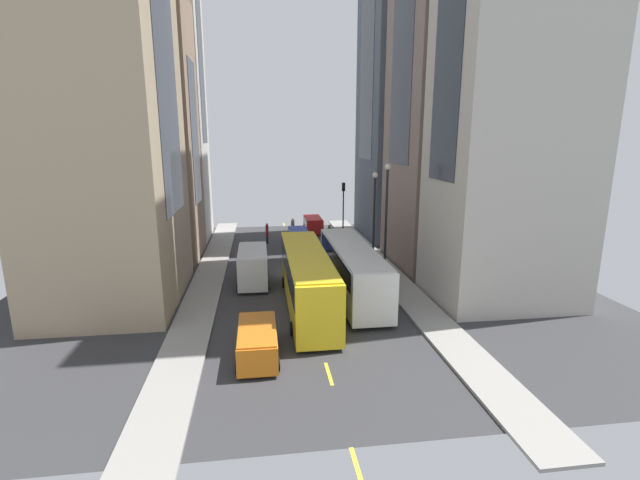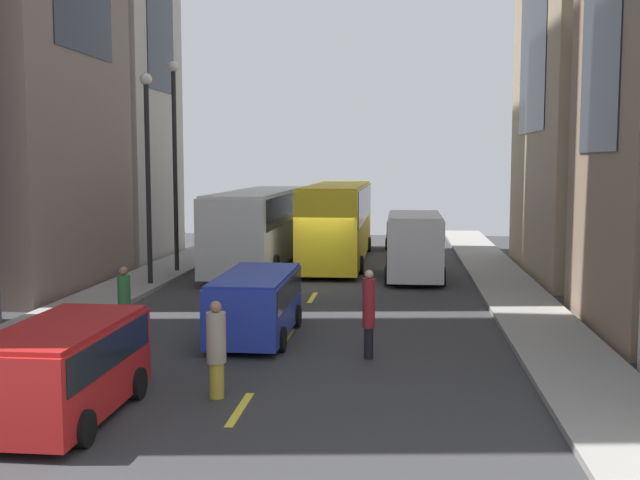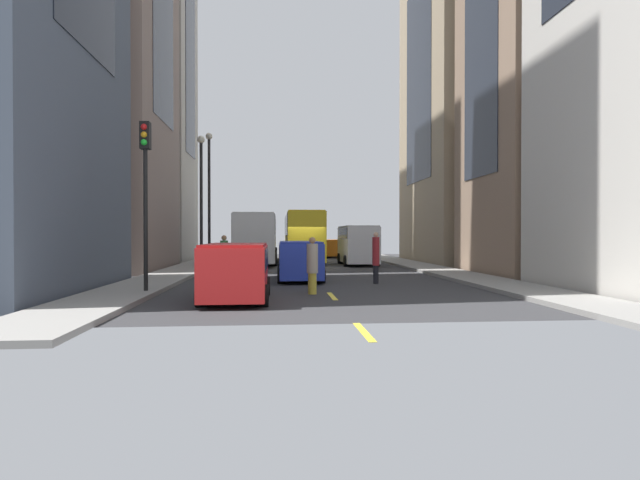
{
  "view_description": "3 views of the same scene",
  "coord_description": "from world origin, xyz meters",
  "px_view_note": "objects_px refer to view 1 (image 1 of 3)",
  "views": [
    {
      "loc": [
        2.87,
        33.15,
        10.45
      ],
      "look_at": [
        -1.84,
        -1.53,
        2.41
      ],
      "focal_mm": 25.09,
      "sensor_mm": 36.0,
      "label": 1
    },
    {
      "loc": [
        2.94,
        -28.81,
        4.6
      ],
      "look_at": [
        0.24,
        -2.89,
        1.97
      ],
      "focal_mm": 43.44,
      "sensor_mm": 36.0,
      "label": 2
    },
    {
      "loc": [
        -1.76,
        -31.14,
        2.0
      ],
      "look_at": [
        0.89,
        0.19,
        1.67
      ],
      "focal_mm": 28.12,
      "sensor_mm": 36.0,
      "label": 3
    }
  ],
  "objects_px": {
    "delivery_van_white": "(253,264)",
    "pedestrian_waiting_curb": "(329,233)",
    "car_orange_1": "(257,340)",
    "pedestrian_crossing_mid": "(267,233)",
    "streetcar_yellow": "(307,275)",
    "car_blue_0": "(299,237)",
    "pedestrian_crossing_near": "(293,227)",
    "city_bus_white": "(352,266)",
    "traffic_light_near_corner": "(343,198)",
    "car_red_2": "(313,224)"
  },
  "relations": [
    {
      "from": "car_blue_0",
      "to": "pedestrian_waiting_curb",
      "type": "height_order",
      "value": "pedestrian_waiting_curb"
    },
    {
      "from": "streetcar_yellow",
      "to": "pedestrian_crossing_mid",
      "type": "xyz_separation_m",
      "value": [
        2.13,
        -17.72,
        -1.0
      ]
    },
    {
      "from": "traffic_light_near_corner",
      "to": "car_red_2",
      "type": "bearing_deg",
      "value": -28.44
    },
    {
      "from": "car_blue_0",
      "to": "pedestrian_waiting_curb",
      "type": "bearing_deg",
      "value": -161.92
    },
    {
      "from": "car_blue_0",
      "to": "pedestrian_crossing_mid",
      "type": "height_order",
      "value": "pedestrian_crossing_mid"
    },
    {
      "from": "pedestrian_crossing_mid",
      "to": "car_orange_1",
      "type": "bearing_deg",
      "value": 64.32
    },
    {
      "from": "delivery_van_white",
      "to": "pedestrian_crossing_near",
      "type": "height_order",
      "value": "delivery_van_white"
    },
    {
      "from": "streetcar_yellow",
      "to": "pedestrian_waiting_curb",
      "type": "xyz_separation_m",
      "value": [
        -4.08,
        -16.88,
        -1.07
      ]
    },
    {
      "from": "pedestrian_crossing_near",
      "to": "pedestrian_crossing_mid",
      "type": "xyz_separation_m",
      "value": [
        2.83,
        3.33,
        0.12
      ]
    },
    {
      "from": "streetcar_yellow",
      "to": "pedestrian_waiting_curb",
      "type": "height_order",
      "value": "streetcar_yellow"
    },
    {
      "from": "delivery_van_white",
      "to": "pedestrian_waiting_curb",
      "type": "height_order",
      "value": "delivery_van_white"
    },
    {
      "from": "city_bus_white",
      "to": "pedestrian_crossing_near",
      "type": "distance_m",
      "value": 19.22
    },
    {
      "from": "delivery_van_white",
      "to": "car_orange_1",
      "type": "distance_m",
      "value": 11.52
    },
    {
      "from": "pedestrian_waiting_curb",
      "to": "car_orange_1",
      "type": "bearing_deg",
      "value": -138.01
    },
    {
      "from": "pedestrian_crossing_near",
      "to": "traffic_light_near_corner",
      "type": "bearing_deg",
      "value": 156.37
    },
    {
      "from": "delivery_van_white",
      "to": "pedestrian_waiting_curb",
      "type": "distance_m",
      "value": 13.91
    },
    {
      "from": "car_orange_1",
      "to": "pedestrian_crossing_mid",
      "type": "bearing_deg",
      "value": -92.27
    },
    {
      "from": "car_orange_1",
      "to": "pedestrian_crossing_mid",
      "type": "relative_size",
      "value": 2.03
    },
    {
      "from": "pedestrian_crossing_near",
      "to": "pedestrian_waiting_curb",
      "type": "relative_size",
      "value": 0.97
    },
    {
      "from": "car_red_2",
      "to": "pedestrian_crossing_mid",
      "type": "relative_size",
      "value": 1.97
    },
    {
      "from": "pedestrian_waiting_curb",
      "to": "car_red_2",
      "type": "bearing_deg",
      "value": 68.72
    },
    {
      "from": "delivery_van_white",
      "to": "traffic_light_near_corner",
      "type": "xyz_separation_m",
      "value": [
        -9.62,
        -15.72,
        2.54
      ]
    },
    {
      "from": "delivery_van_white",
      "to": "car_blue_0",
      "type": "distance_m",
      "value": 11.52
    },
    {
      "from": "pedestrian_crossing_near",
      "to": "car_blue_0",
      "type": "bearing_deg",
      "value": 70.19
    },
    {
      "from": "streetcar_yellow",
      "to": "pedestrian_crossing_near",
      "type": "bearing_deg",
      "value": -91.91
    },
    {
      "from": "car_blue_0",
      "to": "car_red_2",
      "type": "xyz_separation_m",
      "value": [
        -2.22,
        -6.72,
        0.01
      ]
    },
    {
      "from": "streetcar_yellow",
      "to": "car_blue_0",
      "type": "height_order",
      "value": "streetcar_yellow"
    },
    {
      "from": "pedestrian_waiting_curb",
      "to": "traffic_light_near_corner",
      "type": "height_order",
      "value": "traffic_light_near_corner"
    },
    {
      "from": "car_blue_0",
      "to": "car_red_2",
      "type": "relative_size",
      "value": 1.11
    },
    {
      "from": "car_red_2",
      "to": "pedestrian_crossing_near",
      "type": "bearing_deg",
      "value": 32.17
    },
    {
      "from": "streetcar_yellow",
      "to": "car_blue_0",
      "type": "xyz_separation_m",
      "value": [
        -0.89,
        -15.85,
        -1.12
      ]
    },
    {
      "from": "streetcar_yellow",
      "to": "delivery_van_white",
      "type": "relative_size",
      "value": 2.47
    },
    {
      "from": "pedestrian_crossing_near",
      "to": "traffic_light_near_corner",
      "type": "height_order",
      "value": "traffic_light_near_corner"
    },
    {
      "from": "car_orange_1",
      "to": "pedestrian_crossing_mid",
      "type": "height_order",
      "value": "pedestrian_crossing_mid"
    },
    {
      "from": "delivery_van_white",
      "to": "car_orange_1",
      "type": "relative_size",
      "value": 1.21
    },
    {
      "from": "streetcar_yellow",
      "to": "car_orange_1",
      "type": "xyz_separation_m",
      "value": [
        3.08,
        6.33,
        -1.2
      ]
    },
    {
      "from": "car_blue_0",
      "to": "traffic_light_near_corner",
      "type": "relative_size",
      "value": 0.83
    },
    {
      "from": "streetcar_yellow",
      "to": "pedestrian_waiting_curb",
      "type": "distance_m",
      "value": 17.4
    },
    {
      "from": "car_red_2",
      "to": "pedestrian_waiting_curb",
      "type": "bearing_deg",
      "value": 99.59
    },
    {
      "from": "streetcar_yellow",
      "to": "car_orange_1",
      "type": "relative_size",
      "value": 2.99
    },
    {
      "from": "car_blue_0",
      "to": "pedestrian_crossing_near",
      "type": "height_order",
      "value": "pedestrian_crossing_near"
    },
    {
      "from": "pedestrian_crossing_mid",
      "to": "pedestrian_waiting_curb",
      "type": "xyz_separation_m",
      "value": [
        -6.21,
        0.84,
        -0.08
      ]
    },
    {
      "from": "pedestrian_crossing_mid",
      "to": "streetcar_yellow",
      "type": "bearing_deg",
      "value": 73.45
    },
    {
      "from": "city_bus_white",
      "to": "delivery_van_white",
      "type": "height_order",
      "value": "city_bus_white"
    },
    {
      "from": "delivery_van_white",
      "to": "pedestrian_waiting_curb",
      "type": "relative_size",
      "value": 2.62
    },
    {
      "from": "traffic_light_near_corner",
      "to": "car_blue_0",
      "type": "bearing_deg",
      "value": 43.44
    },
    {
      "from": "city_bus_white",
      "to": "traffic_light_near_corner",
      "type": "distance_m",
      "value": 19.19
    },
    {
      "from": "city_bus_white",
      "to": "car_orange_1",
      "type": "relative_size",
      "value": 2.93
    },
    {
      "from": "pedestrian_crossing_mid",
      "to": "pedestrian_waiting_curb",
      "type": "bearing_deg",
      "value": 148.91
    },
    {
      "from": "pedestrian_crossing_near",
      "to": "pedestrian_waiting_curb",
      "type": "bearing_deg",
      "value": 107.06
    }
  ]
}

